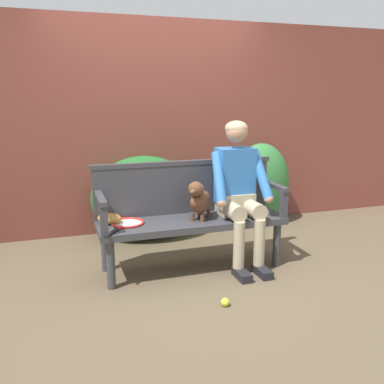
% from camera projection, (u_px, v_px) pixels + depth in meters
% --- Properties ---
extents(ground_plane, '(40.00, 40.00, 0.00)m').
position_uv_depth(ground_plane, '(192.00, 268.00, 3.94)').
color(ground_plane, brown).
extents(brick_garden_fence, '(8.00, 0.30, 2.41)m').
position_uv_depth(brick_garden_fence, '(154.00, 127.00, 5.00)').
color(brick_garden_fence, brown).
rests_on(brick_garden_fence, ground).
extents(hedge_bush_far_right, '(1.17, 0.77, 0.92)m').
position_uv_depth(hedge_bush_far_right, '(144.00, 197.00, 4.71)').
color(hedge_bush_far_right, '#1E5B23').
rests_on(hedge_bush_far_right, ground).
extents(hedge_bush_mid_left, '(0.74, 0.49, 1.00)m').
position_uv_depth(hedge_bush_mid_left, '(260.00, 184.00, 5.23)').
color(hedge_bush_mid_left, '#337538').
rests_on(hedge_bush_mid_left, ground).
extents(hedge_bush_mid_right, '(0.73, 0.71, 0.80)m').
position_uv_depth(hedge_bush_mid_right, '(167.00, 199.00, 4.89)').
color(hedge_bush_mid_right, '#286B2D').
rests_on(hedge_bush_mid_right, ground).
extents(garden_bench, '(1.69, 0.51, 0.48)m').
position_uv_depth(garden_bench, '(192.00, 225.00, 3.84)').
color(garden_bench, '#38383D').
rests_on(garden_bench, ground).
extents(bench_backrest, '(1.73, 0.06, 0.50)m').
position_uv_depth(bench_backrest, '(185.00, 186.00, 3.98)').
color(bench_backrest, '#38383D').
rests_on(bench_backrest, garden_bench).
extents(bench_armrest_left_end, '(0.06, 0.51, 0.28)m').
position_uv_depth(bench_armrest_left_end, '(102.00, 207.00, 3.46)').
color(bench_armrest_left_end, '#38383D').
rests_on(bench_armrest_left_end, garden_bench).
extents(bench_armrest_right_end, '(0.06, 0.51, 0.28)m').
position_uv_depth(bench_armrest_right_end, '(277.00, 193.00, 3.95)').
color(bench_armrest_right_end, '#38383D').
rests_on(bench_armrest_right_end, garden_bench).
extents(person_seated, '(0.56, 0.66, 1.35)m').
position_uv_depth(person_seated, '(238.00, 187.00, 3.89)').
color(person_seated, black).
rests_on(person_seated, ground).
extents(dog_on_bench, '(0.31, 0.33, 0.37)m').
position_uv_depth(dog_on_bench, '(199.00, 200.00, 3.76)').
color(dog_on_bench, brown).
rests_on(dog_on_bench, garden_bench).
extents(tennis_racket, '(0.45, 0.55, 0.03)m').
position_uv_depth(tennis_racket, '(126.00, 224.00, 3.66)').
color(tennis_racket, red).
rests_on(tennis_racket, garden_bench).
extents(baseball_glove, '(0.28, 0.27, 0.09)m').
position_uv_depth(baseball_glove, '(109.00, 218.00, 3.69)').
color(baseball_glove, '#9E6B2D').
rests_on(baseball_glove, garden_bench).
extents(tennis_ball, '(0.07, 0.07, 0.07)m').
position_uv_depth(tennis_ball, '(225.00, 302.00, 3.22)').
color(tennis_ball, '#CCDB33').
rests_on(tennis_ball, ground).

